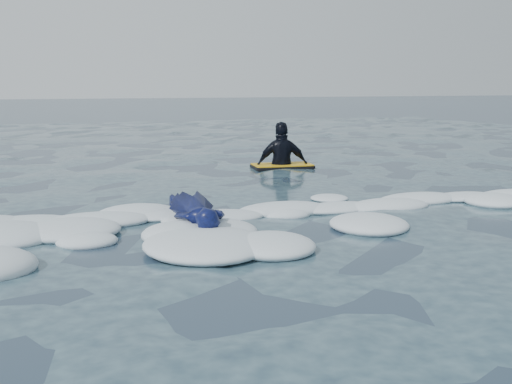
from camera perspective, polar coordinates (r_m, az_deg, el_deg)
ground at (r=6.68m, az=0.19°, el=-4.93°), size 120.00×120.00×0.00m
foam_band at (r=7.64m, az=-2.23°, el=-3.05°), size 12.00×3.10×0.30m
prone_woman_unit at (r=7.40m, az=-5.26°, el=-1.93°), size 0.97×1.59×0.39m
waiting_rider_unit at (r=12.68m, az=2.34°, el=2.26°), size 1.22×0.72×1.77m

